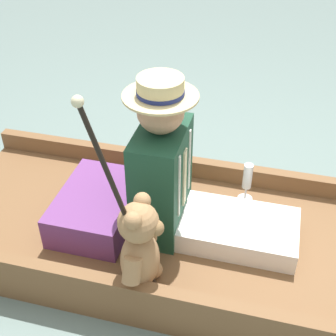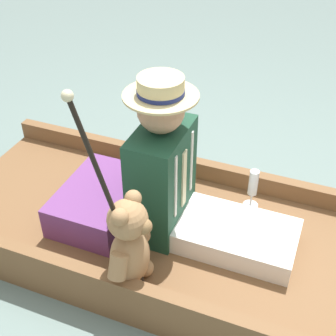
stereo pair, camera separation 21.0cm
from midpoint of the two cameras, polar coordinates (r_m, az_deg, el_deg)
The scene contains 7 objects.
ground_plane at distance 2.39m, azimuth 7.08°, elevation -11.06°, with size 16.00×16.00×0.00m, color slate.
punt_boat at distance 2.33m, azimuth 7.23°, elevation -9.70°, with size 0.97×2.70×0.25m.
seat_cushion at distance 2.35m, azimuth -5.74°, elevation -4.13°, with size 0.51×0.36×0.17m.
seated_person at distance 2.13m, azimuth 4.54°, elevation -2.01°, with size 0.37×0.81×0.80m.
teddy_bear at distance 1.94m, azimuth -1.52°, elevation -9.54°, with size 0.32×0.19×0.46m.
wine_glass at distance 2.41m, azimuth 12.81°, elevation -2.16°, with size 0.08×0.08×0.22m.
walking_cane at distance 1.74m, azimuth -4.39°, elevation -2.38°, with size 0.04×0.29×0.90m.
Camera 2 is at (1.55, 0.42, 1.75)m, focal length 50.00 mm.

